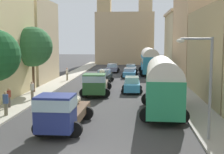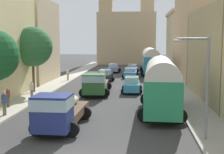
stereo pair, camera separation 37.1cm
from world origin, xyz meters
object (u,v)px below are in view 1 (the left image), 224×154
Objects in this scene: cargo_truck_1 at (96,83)px; pedestrian_1 at (9,97)px; cargo_truck_0 at (62,110)px; pedestrian_4 at (6,103)px; car_1 at (112,68)px; streetlamp_near at (205,78)px; pedestrian_2 at (67,74)px; pedestrian_3 at (32,90)px; car_2 at (132,85)px; car_0 at (104,76)px; car_4 at (131,69)px; car_3 at (130,73)px; parked_bus_0 at (163,83)px; parked_bus_1 at (149,60)px.

pedestrian_1 is (-6.07, -6.63, -0.22)m from cargo_truck_1.
pedestrian_4 is at bearing 148.64° from cargo_truck_0.
pedestrian_4 is (-5.23, -9.21, -0.15)m from cargo_truck_1.
pedestrian_1 is at bearing 135.64° from cargo_truck_0.
streetlamp_near is at bearing -77.90° from car_1.
pedestrian_2 is 0.97× the size of pedestrian_4.
pedestrian_1 is at bearing -103.28° from pedestrian_3.
pedestrian_4 reaches higher than car_1.
car_2 is 2.40× the size of pedestrian_1.
pedestrian_1 is 0.94× the size of pedestrian_2.
car_0 is 2.55× the size of pedestrian_1.
cargo_truck_0 is 33.03m from car_4.
pedestrian_2 is at bearing -127.19° from car_4.
car_1 is 1.05× the size of car_3.
parked_bus_0 is 4.97× the size of pedestrian_3.
car_2 reaches higher than car_1.
car_1 is (-5.94, 29.08, -1.54)m from parked_bus_0.
streetlamp_near reaches higher than pedestrian_3.
car_2 is (3.52, 1.96, -0.39)m from cargo_truck_1.
car_0 is (0.37, 21.11, -0.41)m from cargo_truck_0.
parked_bus_0 is at bearing -57.03° from pedestrian_2.
car_2 is (3.99, 14.08, -0.43)m from cargo_truck_0.
pedestrian_2 is at bearing 117.40° from cargo_truck_1.
parked_bus_0 is at bearing -82.43° from car_3.
car_1 is 2.27× the size of pedestrian_4.
cargo_truck_1 is 1.73× the size of car_1.
car_3 is (-2.90, 21.81, -1.55)m from parked_bus_0.
cargo_truck_1 is at bearing 129.67° from parked_bus_0.
pedestrian_1 is 16.52m from pedestrian_2.
streetlamp_near is at bearing -87.33° from parked_bus_1.
car_2 is 1.02× the size of car_3.
car_3 is at bearing -91.15° from car_4.
cargo_truck_1 is at bearing 119.33° from streetlamp_near.
pedestrian_3 is (-8.83, -5.35, 0.20)m from car_2.
car_0 reaches higher than car_2.
cargo_truck_0 is at bearing -91.00° from car_0.
car_0 is at bearing 69.08° from pedestrian_1.
car_0 is at bearing -105.40° from car_4.
car_3 is 0.72× the size of streetlamp_near.
car_4 is at bearing 97.38° from streetlamp_near.
pedestrian_4 is (-5.13, -18.20, 0.22)m from car_0.
car_3 is (3.04, -7.27, -0.01)m from car_1.
parked_bus_1 is at bearing 89.69° from parked_bus_0.
pedestrian_1 is at bearing 153.45° from streetlamp_near.
streetlamp_near reaches higher than parked_bus_1.
car_4 is 34.55m from streetlamp_near.
car_0 is at bearing 117.23° from car_2.
streetlamp_near is at bearing -71.17° from car_0.
parked_bus_1 is at bearing -32.47° from car_4.
pedestrian_2 is (-8.63, 7.89, 0.23)m from car_2.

